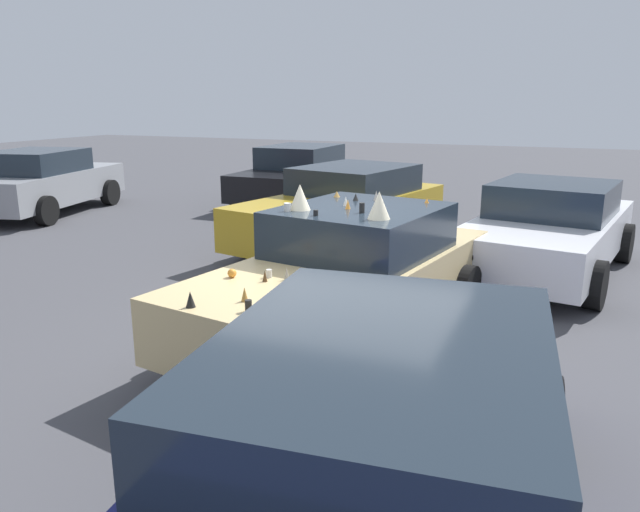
# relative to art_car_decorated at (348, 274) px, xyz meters

# --- Properties ---
(ground_plane) EXTENTS (60.00, 60.00, 0.00)m
(ground_plane) POSITION_rel_art_car_decorated_xyz_m (-0.07, 0.01, -0.71)
(ground_plane) COLOR #47474C
(art_car_decorated) EXTENTS (4.67, 2.56, 1.70)m
(art_car_decorated) POSITION_rel_art_car_decorated_xyz_m (0.00, 0.00, 0.00)
(art_car_decorated) COLOR #D8BC7F
(art_car_decorated) RESTS_ON ground
(parked_sedan_far_right) EXTENTS (4.35, 2.04, 1.43)m
(parked_sedan_far_right) POSITION_rel_art_car_decorated_xyz_m (8.00, 4.34, 0.01)
(parked_sedan_far_right) COLOR black
(parked_sedan_far_right) RESTS_ON ground
(parked_sedan_behind_right) EXTENTS (4.81, 2.74, 1.43)m
(parked_sedan_behind_right) POSITION_rel_art_car_decorated_xyz_m (3.89, 1.51, 0.01)
(parked_sedan_behind_right) COLOR gold
(parked_sedan_behind_right) RESTS_ON ground
(parked_sedan_behind_left) EXTENTS (4.66, 2.59, 1.38)m
(parked_sedan_behind_left) POSITION_rel_art_car_decorated_xyz_m (3.55, -1.92, -0.02)
(parked_sedan_behind_left) COLOR white
(parked_sedan_behind_left) RESTS_ON ground
(parked_sedan_near_right) EXTENTS (4.72, 2.41, 1.42)m
(parked_sedan_near_right) POSITION_rel_art_car_decorated_xyz_m (-3.23, -1.41, 0.02)
(parked_sedan_near_right) COLOR navy
(parked_sedan_near_right) RESTS_ON ground
(parked_sedan_far_left) EXTENTS (4.49, 2.70, 1.46)m
(parked_sedan_far_left) POSITION_rel_art_car_decorated_xyz_m (4.32, 9.14, 0.03)
(parked_sedan_far_left) COLOR gray
(parked_sedan_far_left) RESTS_ON ground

